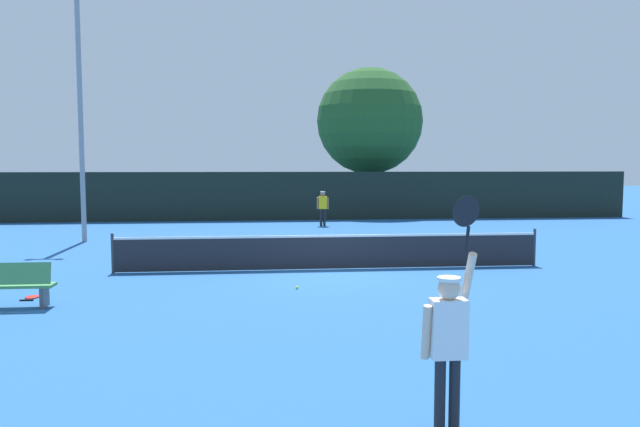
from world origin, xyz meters
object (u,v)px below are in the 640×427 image
player_receiving (323,205)px  spare_racket (32,297)px  parked_car_near (326,199)px  light_pole (80,97)px  large_tree (370,121)px  courtside_bench (7,285)px  parked_car_mid (388,199)px  player_serving (449,331)px  tennis_ball (297,288)px

player_receiving → spare_racket: player_receiving is taller
player_receiving → parked_car_near: parked_car_near is taller
light_pole → large_tree: 17.59m
courtside_bench → large_tree: size_ratio=0.21×
large_tree → parked_car_mid: large_tree is taller
spare_racket → parked_car_near: bearing=68.5°
spare_racket → light_pole: 11.20m
player_serving → tennis_ball: player_serving is taller
light_pole → large_tree: light_pole is taller
large_tree → parked_car_near: bearing=153.6°
tennis_ball → parked_car_mid: bearing=72.7°
light_pole → spare_racket: bearing=-80.5°
player_serving → spare_racket: player_serving is taller
player_receiving → light_pole: size_ratio=0.17×
player_receiving → parked_car_near: (1.07, 8.21, -0.22)m
player_serving → courtside_bench: (-7.10, 6.40, -0.66)m
spare_racket → large_tree: size_ratio=0.06×
spare_racket → light_pole: light_pole is taller
courtside_bench → light_pole: bearing=98.0°
tennis_ball → light_pole: size_ratio=0.01×
player_serving → tennis_ball: size_ratio=37.94×
parked_car_near → light_pole: bearing=-125.9°
courtside_bench → parked_car_near: (9.10, 23.66, 0.30)m
tennis_ball → parked_car_mid: size_ratio=0.02×
tennis_ball → parked_car_near: bearing=82.0°
spare_racket → light_pole: size_ratio=0.05×
player_serving → light_pole: light_pole is taller
tennis_ball → courtside_bench: (-5.94, -1.29, 0.45)m
tennis_ball → light_pole: bearing=128.6°
large_tree → parked_car_mid: size_ratio=1.95×
light_pole → parked_car_mid: 20.05m
player_serving → large_tree: bearing=81.3°
large_tree → parked_car_mid: 5.02m
player_receiving → spare_racket: (-7.90, -14.52, -0.98)m
courtside_bench → large_tree: (11.52, 22.46, 4.93)m
player_receiving → parked_car_mid: parked_car_mid is taller
spare_racket → large_tree: bearing=62.1°
courtside_bench → large_tree: bearing=62.9°
player_receiving → tennis_ball: player_receiving is taller
player_receiving → spare_racket: size_ratio=3.15×
parked_car_near → courtside_bench: bearing=-107.8°
player_serving → large_tree: 29.50m
player_serving → parked_car_mid: player_serving is taller
player_serving → large_tree: large_tree is taller
player_serving → parked_car_near: bearing=86.2°
spare_racket → parked_car_near: parked_car_near is taller
parked_car_near → player_serving: bearing=-90.6°
player_serving → courtside_bench: size_ratio=1.43×
tennis_ball → parked_car_near: parked_car_near is taller
spare_racket → tennis_ball: bearing=3.6°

